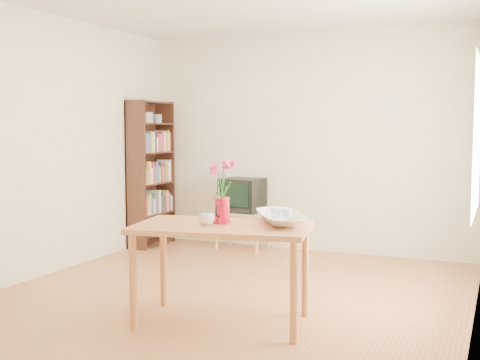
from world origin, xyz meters
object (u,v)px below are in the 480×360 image
at_px(bowl, 281,194).
at_px(television, 243,195).
at_px(mug, 206,219).
at_px(table, 222,237).
at_px(pitcher, 222,211).

xyz_separation_m(bowl, television, (-1.34, 2.38, -0.31)).
relative_size(mug, television, 0.24).
height_order(table, bowl, bowl).
bearing_deg(mug, bowl, 159.68).
distance_m(table, mug, 0.18).
relative_size(pitcher, television, 0.43).
bearing_deg(bowl, mug, -147.91).
relative_size(table, television, 2.88).
relative_size(mug, bowl, 0.24).
height_order(table, pitcher, pitcher).
bearing_deg(pitcher, television, 107.75).
height_order(pitcher, bowl, bowl).
xyz_separation_m(mug, television, (-0.86, 2.68, -0.13)).
bearing_deg(pitcher, mug, -121.08).
bearing_deg(table, bowl, 22.90).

